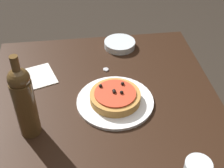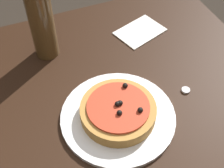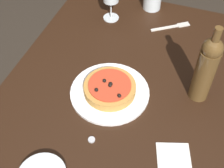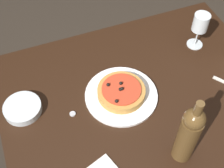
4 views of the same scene
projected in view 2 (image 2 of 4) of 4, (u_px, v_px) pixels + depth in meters
dining_table at (86, 134)px, 0.90m from camera, size 1.14×0.91×0.73m
dinner_plate at (118, 117)px, 0.81m from camera, size 0.30×0.30×0.01m
pizza at (118, 111)px, 0.79m from camera, size 0.19×0.19×0.05m
wine_bottle at (40, 15)px, 0.87m from camera, size 0.07×0.07×0.32m
paper_napkin at (140, 31)px, 1.04m from camera, size 0.18×0.15×0.00m
bottle_cap at (186, 90)px, 0.87m from camera, size 0.02×0.02×0.01m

